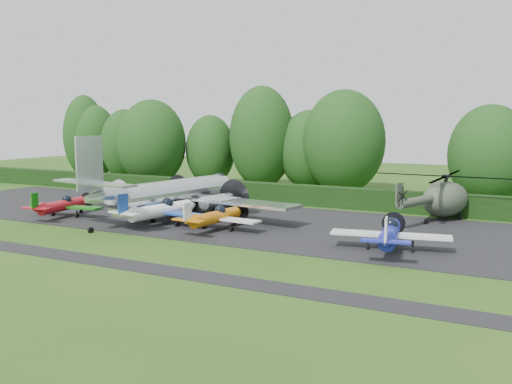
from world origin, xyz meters
The scene contains 19 objects.
ground centered at (0.00, 0.00, 0.00)m, with size 160.00×160.00×0.00m, color #224814.
apron centered at (0.00, 10.00, 0.00)m, with size 70.00×18.00×0.01m, color black.
taxiway_verge centered at (0.00, -6.00, 0.00)m, with size 70.00×2.00×0.00m, color black.
hedgerow centered at (0.00, 21.00, 0.00)m, with size 90.00×1.60×2.00m, color black.
transport_plane centered at (-5.76, 8.84, 2.12)m, with size 23.77×18.23×7.62m.
light_plane_red centered at (-14.02, 4.08, 1.11)m, with size 6.93×7.28×2.66m.
light_plane_white centered at (-4.09, 5.16, 1.27)m, with size 7.96×8.37×3.06m.
light_plane_orange centered at (1.01, 5.26, 1.12)m, with size 7.00×7.36×2.69m.
light_plane_blue centered at (14.72, 4.59, 1.24)m, with size 7.75×8.15×2.98m.
helicopter centered at (15.72, 18.66, 2.08)m, with size 12.05×14.11×3.88m.
tree_0 centered at (-2.82, 33.18, 4.86)m, with size 7.68×7.68×9.74m.
tree_1 centered at (-30.08, 31.07, 4.98)m, with size 6.85×6.85×9.99m.
tree_2 centered at (2.03, 31.64, 6.00)m, with size 9.52×9.52×12.01m.
tree_3 centered at (-36.50, 31.97, 5.31)m, with size 6.53×6.53×10.65m.
tree_4 centered at (-22.26, 27.11, 5.55)m, with size 8.77×8.77×11.11m.
tree_6 centered at (17.96, 29.89, 5.04)m, with size 8.14×8.14×10.09m.
tree_7 centered at (-8.53, 31.40, 6.34)m, with size 8.04×8.04×12.69m.
tree_8 centered at (-15.94, 31.16, 4.56)m, with size 6.37×6.37×9.14m.
tree_10 centered at (-38.51, 31.84, 6.06)m, with size 6.24×6.24×12.15m.
Camera 1 is at (24.03, -31.49, 8.60)m, focal length 40.00 mm.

